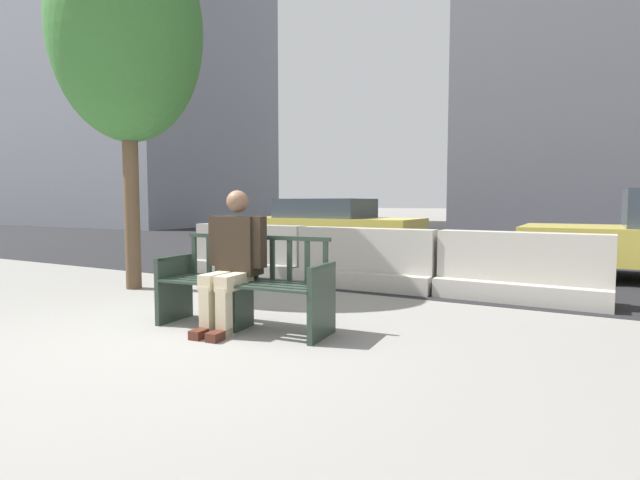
{
  "coord_description": "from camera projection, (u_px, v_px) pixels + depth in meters",
  "views": [
    {
      "loc": [
        3.18,
        -3.23,
        1.2
      ],
      "look_at": [
        0.27,
        1.98,
        0.75
      ],
      "focal_mm": 28.0,
      "sensor_mm": 36.0,
      "label": 1
    }
  ],
  "objects": [
    {
      "name": "street_bench",
      "position": [
        244.0,
        287.0,
        4.73
      ],
      "size": [
        1.73,
        0.66,
        0.88
      ],
      "color": "#28382D",
      "rests_on": "ground"
    },
    {
      "name": "street_tree",
      "position": [
        127.0,
        31.0,
        6.71
      ],
      "size": [
        2.01,
        2.01,
        5.04
      ],
      "color": "brown",
      "rests_on": "ground"
    },
    {
      "name": "jersey_barrier_right",
      "position": [
        521.0,
        273.0,
        6.09
      ],
      "size": [
        2.02,
        0.73,
        0.84
      ],
      "color": "#ADA89E",
      "rests_on": "ground"
    },
    {
      "name": "jersey_barrier_centre",
      "position": [
        365.0,
        263.0,
        7.05
      ],
      "size": [
        2.01,
        0.72,
        0.84
      ],
      "color": "#ADA89E",
      "rests_on": "ground"
    },
    {
      "name": "street_asphalt",
      "position": [
        446.0,
        252.0,
        12.02
      ],
      "size": [
        120.0,
        12.0,
        0.01
      ],
      "primitive_type": "cube",
      "color": "black",
      "rests_on": "ground"
    },
    {
      "name": "seated_person",
      "position": [
        233.0,
        257.0,
        4.69
      ],
      "size": [
        0.59,
        0.75,
        1.31
      ],
      "color": "#2D2319",
      "rests_on": "ground"
    },
    {
      "name": "jersey_barrier_left",
      "position": [
        249.0,
        255.0,
        8.14
      ],
      "size": [
        2.0,
        0.69,
        0.84
      ],
      "color": "gray",
      "rests_on": "ground"
    },
    {
      "name": "ground_plane",
      "position": [
        185.0,
        337.0,
        4.45
      ],
      "size": [
        200.0,
        200.0,
        0.0
      ],
      "primitive_type": "plane",
      "color": "gray"
    },
    {
      "name": "car_taxi_near",
      "position": [
        330.0,
        224.0,
        12.53
      ],
      "size": [
        4.43,
        1.98,
        1.29
      ],
      "color": "#DBC64C",
      "rests_on": "ground"
    }
  ]
}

